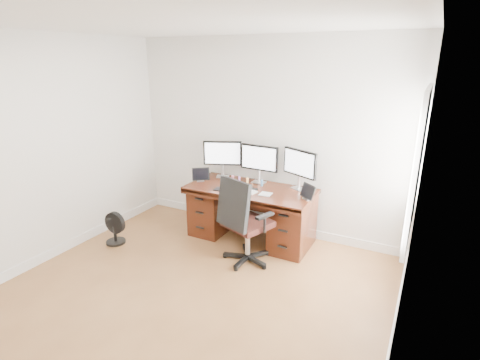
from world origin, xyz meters
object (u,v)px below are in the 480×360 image
at_px(monitor_center, 259,159).
at_px(keyboard, 246,191).
at_px(desk, 251,211).
at_px(office_chair, 245,235).
at_px(floor_fan, 114,229).

bearing_deg(monitor_center, keyboard, -88.57).
relative_size(desk, office_chair, 1.55).
distance_m(desk, keyboard, 0.39).
bearing_deg(keyboard, desk, 100.10).
xyz_separation_m(desk, monitor_center, (-0.00, 0.24, 0.68)).
bearing_deg(monitor_center, floor_fan, -140.32).
height_order(desk, monitor_center, monitor_center).
distance_m(desk, floor_fan, 1.86).
distance_m(office_chair, keyboard, 0.63).
bearing_deg(monitor_center, desk, -88.18).
xyz_separation_m(office_chair, monitor_center, (-0.21, 0.85, 0.73)).
relative_size(office_chair, keyboard, 3.58).
height_order(office_chair, monitor_center, monitor_center).
bearing_deg(desk, floor_fan, -147.94).
bearing_deg(office_chair, floor_fan, -148.00).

